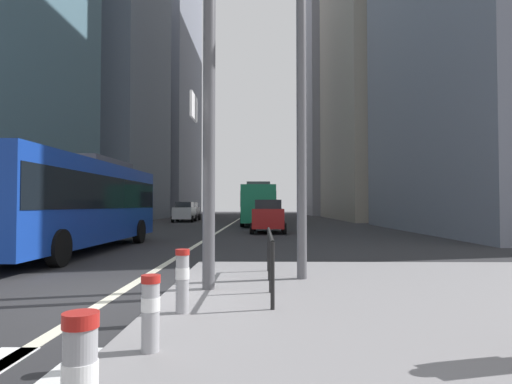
{
  "coord_description": "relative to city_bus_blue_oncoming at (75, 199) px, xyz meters",
  "views": [
    {
      "loc": [
        2.64,
        -7.35,
        1.63
      ],
      "look_at": [
        2.12,
        33.38,
        2.87
      ],
      "focal_mm": 30.37,
      "sensor_mm": 36.0,
      "label": 1
    }
  ],
  "objects": [
    {
      "name": "bollard_left",
      "position": [
        5.37,
        -10.57,
        -1.25
      ],
      "size": [
        0.2,
        0.2,
        0.77
      ],
      "color": "#99999E",
      "rests_on": "median_island"
    },
    {
      "name": "car_oncoming_mid",
      "position": [
        -1.12,
        30.2,
        -0.85
      ],
      "size": [
        2.06,
        4.2,
        1.94
      ],
      "color": "black",
      "rests_on": "ground"
    },
    {
      "name": "car_receding_far",
      "position": [
        6.62,
        52.18,
        -0.85
      ],
      "size": [
        2.12,
        4.05,
        1.94
      ],
      "color": "#B2A899",
      "rests_on": "ground"
    },
    {
      "name": "bollard_right",
      "position": [
        5.41,
        -9.0,
        -1.2
      ],
      "size": [
        0.2,
        0.2,
        0.87
      ],
      "color": "#99999E",
      "rests_on": "median_island"
    },
    {
      "name": "city_bus_blue_oncoming",
      "position": [
        0.0,
        0.0,
        0.0
      ],
      "size": [
        2.81,
        11.21,
        3.4
      ],
      "color": "#14389E",
      "rests_on": "ground"
    },
    {
      "name": "office_tower_left_far",
      "position": [
        -12.14,
        57.24,
        23.87
      ],
      "size": [
        13.97,
        23.05,
        51.42
      ],
      "primitive_type": "cube",
      "color": "slate",
      "rests_on": "ground"
    },
    {
      "name": "city_bus_red_receding",
      "position": [
        6.24,
        21.03,
        0.0
      ],
      "size": [
        2.75,
        11.69,
        3.4
      ],
      "color": "#198456",
      "rests_on": "ground"
    },
    {
      "name": "city_bus_red_distant",
      "position": [
        5.94,
        40.33,
        0.0
      ],
      "size": [
        2.71,
        11.29,
        3.4
      ],
      "color": "#198456",
      "rests_on": "ground"
    },
    {
      "name": "pedestrian_railing",
      "position": [
        6.66,
        -7.0,
        -0.98
      ],
      "size": [
        0.06,
        3.65,
        0.98
      ],
      "color": "black",
      "rests_on": "median_island"
    },
    {
      "name": "car_oncoming_far",
      "position": [
        -1.01,
        27.18,
        -0.85
      ],
      "size": [
        2.16,
        4.29,
        1.94
      ],
      "color": "silver",
      "rests_on": "ground"
    },
    {
      "name": "street_lamp_post",
      "position": [
        7.31,
        -6.21,
        3.45
      ],
      "size": [
        5.5,
        0.32,
        8.0
      ],
      "color": "#56565B",
      "rests_on": "median_island"
    },
    {
      "name": "car_receding_near",
      "position": [
        6.9,
        10.66,
        -0.85
      ],
      "size": [
        2.12,
        4.25,
        1.94
      ],
      "color": "maroon",
      "rests_on": "ground"
    },
    {
      "name": "office_tower_right_far",
      "position": [
        20.86,
        63.05,
        21.25
      ],
      "size": [
        13.33,
        25.69,
        46.17
      ],
      "primitive_type": "cube",
      "color": "gray",
      "rests_on": "ground"
    },
    {
      "name": "median_island",
      "position": [
        9.36,
        -8.63,
        -1.76
      ],
      "size": [
        9.0,
        10.0,
        0.15
      ],
      "primitive_type": "cube",
      "color": "gray",
      "rests_on": "ground"
    },
    {
      "name": "office_tower_left_mid",
      "position": [
        -12.14,
        33.21,
        13.72
      ],
      "size": [
        13.11,
        17.81,
        31.11
      ],
      "primitive_type": "cube",
      "color": "slate",
      "rests_on": "ground"
    },
    {
      "name": "traffic_signal_gantry",
      "position": [
        3.52,
        -7.32,
        2.28
      ],
      "size": [
        6.14,
        0.65,
        6.0
      ],
      "color": "#515156",
      "rests_on": "median_island"
    },
    {
      "name": "lane_centre_line",
      "position": [
        3.86,
        22.37,
        -1.83
      ],
      "size": [
        0.2,
        80.0,
        0.01
      ],
      "primitive_type": "cube",
      "color": "beige",
      "rests_on": "ground"
    },
    {
      "name": "ground_plane",
      "position": [
        3.86,
        12.37,
        -1.84
      ],
      "size": [
        160.0,
        160.0,
        0.0
      ],
      "primitive_type": "plane",
      "color": "#28282B"
    }
  ]
}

